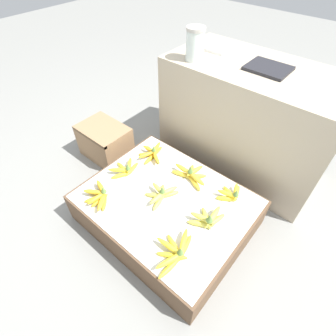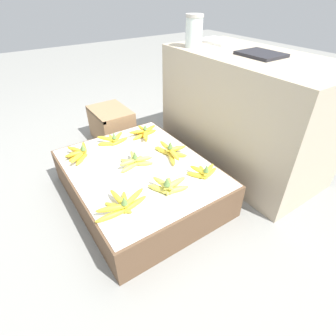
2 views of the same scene
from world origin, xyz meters
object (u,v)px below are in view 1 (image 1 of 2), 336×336
Objects in this scene: banana_bunch_back_midleft at (191,174)px; banana_bunch_back_midright at (232,194)px; wooden_crate at (105,142)px; banana_bunch_middle_left at (125,169)px; glass_jar at (195,44)px; banana_bunch_middle_midright at (208,219)px; banana_bunch_front_midright at (175,252)px; foam_tray_white at (212,46)px; banana_bunch_back_left at (152,153)px; banana_bunch_front_left at (99,195)px; banana_bunch_middle_midleft at (162,194)px.

banana_bunch_back_midleft is 0.28m from banana_bunch_back_midright.
banana_bunch_middle_left is (0.44, -0.17, 0.12)m from wooden_crate.
banana_bunch_middle_midright is at bearing -45.81° from glass_jar.
banana_bunch_middle_midright is at bearing -7.90° from wooden_crate.
banana_bunch_front_midright is 1.09× the size of foam_tray_white.
wooden_crate is 1.70× the size of banana_bunch_back_left.
banana_bunch_middle_midright is at bearing 25.41° from banana_bunch_front_left.
banana_bunch_front_midright reaches higher than banana_bunch_middle_left.
glass_jar reaches higher than wooden_crate.
banana_bunch_front_left is 0.64m from banana_bunch_middle_midright.
banana_bunch_middle_left is 1.02m from foam_tray_white.
glass_jar reaches higher than banana_bunch_back_left.
banana_bunch_back_midright is at bearing 22.92° from banana_bunch_middle_left.
banana_bunch_front_midright is 1.15× the size of banana_bunch_back_midleft.
glass_jar is (-0.58, 0.60, 0.61)m from banana_bunch_middle_midright.
wooden_crate is 1.49× the size of banana_bunch_back_midleft.
banana_bunch_middle_left is at bearing -93.80° from glass_jar.
glass_jar is at bearing 88.01° from banana_bunch_back_left.
banana_bunch_front_left reaches higher than banana_bunch_back_midright.
banana_bunch_middle_midleft is at bearing -0.79° from banana_bunch_middle_left.
banana_bunch_back_midleft is 0.89m from foam_tray_white.
banana_bunch_middle_midright reaches higher than banana_bunch_middle_midleft.
glass_jar is at bearing 134.19° from banana_bunch_middle_midright.
banana_bunch_middle_midright is 1.16m from foam_tray_white.
banana_bunch_front_left is 0.83× the size of banana_bunch_back_midleft.
banana_bunch_back_midleft reaches higher than banana_bunch_front_midright.
banana_bunch_middle_midright is at bearing -37.76° from banana_bunch_back_midleft.
banana_bunch_middle_midleft is 0.37m from banana_bunch_back_left.
glass_jar is (0.04, 0.62, 0.61)m from banana_bunch_middle_left.
glass_jar is (-0.27, 0.63, 0.61)m from banana_bunch_middle_midleft.
banana_bunch_front_left is 0.47m from banana_bunch_back_left.
glass_jar is at bearing -83.59° from foam_tray_white.
banana_bunch_middle_left is 0.83× the size of foam_tray_white.
banana_bunch_back_midleft is at bearing -51.31° from glass_jar.
wooden_crate is at bearing 158.39° from banana_bunch_middle_left.
banana_bunch_back_midleft is 1.36× the size of banana_bunch_back_midright.
banana_bunch_middle_midleft is at bearing -13.27° from wooden_crate.
banana_bunch_back_midleft is at bearing 81.02° from banana_bunch_middle_midleft.
banana_bunch_front_left is at bearing -138.71° from banana_bunch_back_midright.
banana_bunch_middle_left is 0.68m from banana_bunch_back_midright.
banana_bunch_front_left reaches higher than banana_bunch_middle_left.
banana_bunch_middle_midleft reaches higher than banana_bunch_back_midright.
banana_bunch_back_midleft reaches higher than wooden_crate.
foam_tray_white is (-0.03, 0.25, -0.09)m from glass_jar.
banana_bunch_front_midright is at bearing -93.44° from banana_bunch_middle_midright.
banana_bunch_front_left is 0.25m from banana_bunch_middle_left.
banana_bunch_front_left reaches higher than banana_bunch_back_left.
banana_bunch_middle_midright is 0.24m from banana_bunch_back_midright.
foam_tray_white reaches higher than banana_bunch_back_left.
wooden_crate is 1.30× the size of banana_bunch_front_midright.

